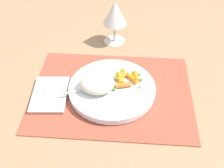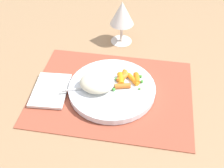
{
  "view_description": "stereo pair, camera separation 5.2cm",
  "coord_description": "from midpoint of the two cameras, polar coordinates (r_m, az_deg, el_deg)",
  "views": [
    {
      "loc": [
        0.04,
        -0.57,
        0.58
      ],
      "look_at": [
        0.0,
        0.0,
        0.03
      ],
      "focal_mm": 44.39,
      "sensor_mm": 36.0,
      "label": 1
    },
    {
      "loc": [
        0.09,
        -0.56,
        0.58
      ],
      "look_at": [
        0.0,
        0.0,
        0.03
      ],
      "focal_mm": 44.39,
      "sensor_mm": 36.0,
      "label": 2
    }
  ],
  "objects": [
    {
      "name": "placemat",
      "position": [
        0.81,
        1.85,
        -1.69
      ],
      "size": [
        0.46,
        0.34,
        0.01
      ],
      "primitive_type": "cube",
      "color": "#9E4733",
      "rests_on": "ground_plane"
    },
    {
      "name": "rice_mound",
      "position": [
        0.77,
        -1.19,
        0.22
      ],
      "size": [
        0.1,
        0.08,
        0.04
      ],
      "primitive_type": "ellipsoid",
      "color": "beige",
      "rests_on": "plate"
    },
    {
      "name": "pea_scatter",
      "position": [
        0.81,
        5.43,
        0.77
      ],
      "size": [
        0.08,
        0.09,
        0.01
      ],
      "color": "green",
      "rests_on": "plate"
    },
    {
      "name": "plate",
      "position": [
        0.8,
        1.87,
        -1.06
      ],
      "size": [
        0.25,
        0.25,
        0.02
      ],
      "primitive_type": "cylinder",
      "color": "white",
      "rests_on": "placemat"
    },
    {
      "name": "wine_glass",
      "position": [
        0.95,
        3.69,
        14.08
      ],
      "size": [
        0.08,
        0.08,
        0.15
      ],
      "color": "silver",
      "rests_on": "ground_plane"
    },
    {
      "name": "napkin",
      "position": [
        0.82,
        -10.77,
        -1.28
      ],
      "size": [
        0.11,
        0.15,
        0.01
      ],
      "primitive_type": "cube",
      "rotation": [
        0.0,
        0.0,
        0.07
      ],
      "color": "white",
      "rests_on": "placemat"
    },
    {
      "name": "fork",
      "position": [
        0.79,
        -0.22,
        -0.64
      ],
      "size": [
        0.18,
        0.07,
        0.01
      ],
      "color": "silver",
      "rests_on": "plate"
    },
    {
      "name": "ground_plane",
      "position": [
        0.81,
        1.85,
        -1.84
      ],
      "size": [
        2.4,
        2.4,
        0.0
      ],
      "primitive_type": "plane",
      "color": "#997551"
    },
    {
      "name": "carrot_portion",
      "position": [
        0.81,
        4.82,
        0.95
      ],
      "size": [
        0.07,
        0.07,
        0.02
      ],
      "color": "orange",
      "rests_on": "plate"
    }
  ]
}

